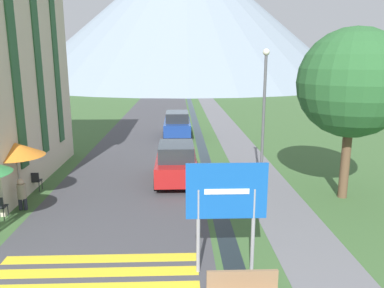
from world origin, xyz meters
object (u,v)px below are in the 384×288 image
(parked_car_near, at_px, (176,162))
(tree_by_path, at_px, (353,83))
(cafe_chair_far_right, at_px, (35,180))
(cafe_umbrella_middle_orange, at_px, (16,149))
(road_sign, at_px, (226,200))
(parked_car_far, at_px, (177,124))
(person_seated_near, at_px, (22,193))
(streetlamp, at_px, (264,109))

(parked_car_near, relative_size, tree_by_path, 0.59)
(cafe_chair_far_right, relative_size, cafe_umbrella_middle_orange, 0.35)
(road_sign, height_order, tree_by_path, tree_by_path)
(parked_car_far, relative_size, person_seated_near, 3.61)
(parked_car_far, bearing_deg, road_sign, -85.84)
(person_seated_near, distance_m, streetlamp, 10.09)
(parked_car_far, relative_size, streetlamp, 0.74)
(cafe_umbrella_middle_orange, distance_m, person_seated_near, 1.68)
(parked_car_far, xyz_separation_m, cafe_chair_far_right, (-6.01, -11.45, -0.40))
(parked_car_near, relative_size, cafe_umbrella_middle_orange, 1.63)
(road_sign, height_order, cafe_chair_far_right, road_sign)
(parked_car_near, distance_m, parked_car_far, 10.36)
(cafe_chair_far_right, bearing_deg, tree_by_path, 9.59)
(tree_by_path, bearing_deg, person_seated_near, -175.98)
(parked_car_far, height_order, streetlamp, streetlamp)
(streetlamp, bearing_deg, parked_car_near, 166.18)
(road_sign, distance_m, parked_car_near, 7.74)
(parked_car_far, distance_m, streetlamp, 12.14)
(road_sign, bearing_deg, cafe_umbrella_middle_orange, 145.34)
(parked_car_far, height_order, tree_by_path, tree_by_path)
(road_sign, relative_size, cafe_umbrella_middle_orange, 1.23)
(road_sign, height_order, cafe_umbrella_middle_orange, road_sign)
(person_seated_near, height_order, tree_by_path, tree_by_path)
(parked_car_far, height_order, cafe_chair_far_right, parked_car_far)
(cafe_chair_far_right, relative_size, tree_by_path, 0.13)
(parked_car_far, bearing_deg, person_seated_near, -113.09)
(road_sign, relative_size, cafe_chair_far_right, 3.52)
(road_sign, bearing_deg, parked_car_far, 94.16)
(road_sign, distance_m, person_seated_near, 8.43)
(parked_car_far, relative_size, cafe_chair_far_right, 5.16)
(road_sign, xyz_separation_m, parked_car_far, (-1.30, 17.91, -1.09))
(cafe_chair_far_right, height_order, tree_by_path, tree_by_path)
(person_seated_near, bearing_deg, cafe_umbrella_middle_orange, 116.44)
(parked_car_far, xyz_separation_m, person_seated_near, (-5.75, -13.48, -0.24))
(cafe_chair_far_right, distance_m, cafe_umbrella_middle_orange, 2.13)
(cafe_chair_far_right, height_order, streetlamp, streetlamp)
(person_seated_near, bearing_deg, streetlamp, 13.15)
(parked_car_near, distance_m, cafe_chair_far_right, 6.10)
(parked_car_near, xyz_separation_m, cafe_chair_far_right, (-5.99, -1.09, -0.40))
(cafe_umbrella_middle_orange, distance_m, streetlamp, 9.99)
(parked_car_near, height_order, parked_car_far, same)
(road_sign, xyz_separation_m, cafe_chair_far_right, (-7.31, 6.46, -1.49))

